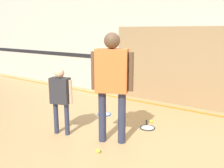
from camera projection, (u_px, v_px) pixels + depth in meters
ground_plane at (108, 147)px, 3.93m from camera, size 16.00×16.00×0.00m
wall_back at (181, 39)px, 5.90m from camera, size 16.00×0.07×3.20m
wall_panel at (171, 66)px, 6.09m from camera, size 3.07×0.05×1.89m
floor_stripe at (171, 107)px, 5.94m from camera, size 14.40×0.10×0.01m
person_instructor at (112, 76)px, 3.88m from camera, size 0.62×0.45×1.77m
person_student_left at (60, 94)px, 4.27m from camera, size 0.43×0.27×1.18m
racket_spare_on_floor at (147, 127)px, 4.69m from camera, size 0.40×0.53×0.03m
racket_second_spare at (104, 114)px, 5.45m from camera, size 0.50×0.48×0.03m
tennis_ball_near_instructor at (98, 151)px, 3.73m from camera, size 0.07×0.07×0.07m
tennis_ball_by_spare_racket at (151, 121)px, 4.93m from camera, size 0.07×0.07×0.07m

